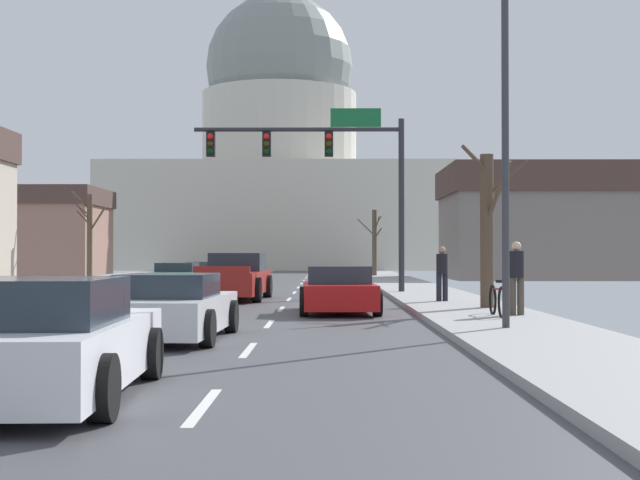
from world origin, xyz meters
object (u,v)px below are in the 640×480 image
(sedan_oncoming_00, at_px, (176,277))
(bicycle_parked, at_px, (497,300))
(pickup_truck_near_00, at_px, (235,279))
(street_lamp_right, at_px, (491,85))
(sedan_oncoming_01, at_px, (202,272))
(sedan_near_01, at_px, (339,291))
(sedan_near_03, at_px, (44,343))
(sedan_near_02, at_px, (171,309))
(pedestrian_00, at_px, (442,271))
(signal_gantry, at_px, (327,159))
(pedestrian_01, at_px, (517,274))

(sedan_oncoming_00, xyz_separation_m, bicycle_parked, (10.38, -17.73, -0.07))
(pickup_truck_near_00, bearing_deg, street_lamp_right, -63.93)
(street_lamp_right, height_order, sedan_oncoming_01, street_lamp_right)
(sedan_near_01, xyz_separation_m, sedan_near_03, (-3.35, -13.61, 0.03))
(pickup_truck_near_00, xyz_separation_m, sedan_near_02, (0.27, -13.71, -0.15))
(pickup_truck_near_00, xyz_separation_m, sedan_oncoming_01, (-3.63, 17.72, -0.17))
(pickup_truck_near_00, distance_m, pedestrian_00, 7.41)
(sedan_near_03, bearing_deg, street_lamp_right, 50.16)
(pickup_truck_near_00, distance_m, sedan_oncoming_01, 18.08)
(sedan_near_03, height_order, sedan_oncoming_00, sedan_near_03)
(sedan_near_03, bearing_deg, sedan_oncoming_00, 96.94)
(street_lamp_right, distance_m, sedan_oncoming_00, 23.44)
(pickup_truck_near_00, height_order, sedan_near_02, pickup_truck_near_00)
(sedan_near_01, bearing_deg, sedan_near_02, -113.82)
(pickup_truck_near_00, distance_m, sedan_near_03, 20.21)
(sedan_near_02, distance_m, sedan_oncoming_00, 22.17)
(bicycle_parked, bearing_deg, signal_gantry, 106.85)
(signal_gantry, height_order, sedan_oncoming_01, signal_gantry)
(sedan_near_01, xyz_separation_m, sedan_oncoming_01, (-7.04, 24.32, -0.04))
(pickup_truck_near_00, bearing_deg, pedestrian_01, -51.34)
(street_lamp_right, bearing_deg, pickup_truck_near_00, 116.07)
(sedan_near_01, bearing_deg, pedestrian_00, 45.29)
(sedan_near_03, bearing_deg, signal_gantry, 82.55)
(signal_gantry, xyz_separation_m, bicycle_parked, (3.87, -12.78, -4.62))
(sedan_near_01, height_order, sedan_oncoming_01, sedan_near_01)
(sedan_oncoming_00, bearing_deg, signal_gantry, -37.26)
(sedan_near_02, relative_size, bicycle_parked, 2.56)
(sedan_near_01, xyz_separation_m, pedestrian_01, (4.07, -2.76, 0.51))
(sedan_near_02, bearing_deg, street_lamp_right, 8.77)
(signal_gantry, relative_size, pedestrian_00, 4.85)
(signal_gantry, bearing_deg, sedan_oncoming_01, 114.93)
(street_lamp_right, bearing_deg, sedan_oncoming_01, 107.95)
(street_lamp_right, xyz_separation_m, pedestrian_01, (1.23, 3.43, -3.71))
(sedan_oncoming_00, bearing_deg, pedestrian_00, -49.31)
(pedestrian_00, bearing_deg, signal_gantry, 117.44)
(street_lamp_right, relative_size, sedan_near_03, 1.74)
(street_lamp_right, height_order, sedan_near_02, street_lamp_right)
(sedan_near_02, height_order, pedestrian_00, pedestrian_00)
(pedestrian_01, bearing_deg, sedan_oncoming_00, 121.85)
(pedestrian_01, bearing_deg, sedan_oncoming_01, 112.32)
(pedestrian_00, bearing_deg, sedan_oncoming_01, 115.73)
(sedan_near_02, distance_m, pedestrian_00, 12.07)
(pedestrian_01, bearing_deg, sedan_near_01, 145.89)
(pedestrian_01, bearing_deg, signal_gantry, 109.17)
(sedan_near_02, relative_size, pedestrian_01, 2.68)
(pickup_truck_near_00, relative_size, sedan_near_01, 1.29)
(sedan_near_02, height_order, bicycle_parked, sedan_near_02)
(sedan_oncoming_00, xyz_separation_m, sedan_oncoming_01, (-0.24, 9.57, -0.02))
(pedestrian_00, xyz_separation_m, pedestrian_01, (0.93, -5.93, 0.04))
(street_lamp_right, relative_size, pedestrian_00, 4.84)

